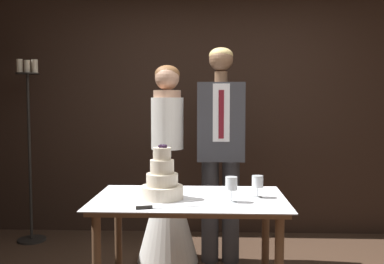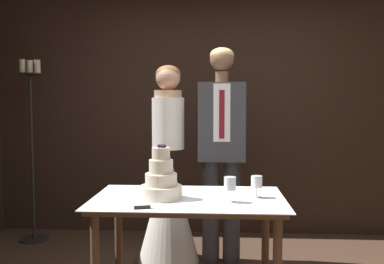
# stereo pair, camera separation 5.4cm
# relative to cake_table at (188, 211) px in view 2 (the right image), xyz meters

# --- Properties ---
(wall_back) EXTENTS (5.01, 0.12, 2.64)m
(wall_back) POSITION_rel_cake_table_xyz_m (0.22, 1.75, 0.66)
(wall_back) COLOR black
(wall_back) RESTS_ON ground_plane
(cake_table) EXTENTS (1.29, 0.80, 0.76)m
(cake_table) POSITION_rel_cake_table_xyz_m (0.00, 0.00, 0.00)
(cake_table) COLOR brown
(cake_table) RESTS_ON ground_plane
(tiered_cake) EXTENTS (0.28, 0.28, 0.36)m
(tiered_cake) POSITION_rel_cake_table_xyz_m (-0.18, -0.04, 0.21)
(tiered_cake) COLOR beige
(tiered_cake) RESTS_ON cake_table
(cake_knife) EXTENTS (0.42, 0.13, 0.02)m
(cake_knife) POSITION_rel_cake_table_xyz_m (-0.18, -0.31, 0.10)
(cake_knife) COLOR silver
(cake_knife) RESTS_ON cake_table
(wine_glass_near) EXTENTS (0.08, 0.08, 0.15)m
(wine_glass_near) POSITION_rel_cake_table_xyz_m (0.46, 0.02, 0.19)
(wine_glass_near) COLOR silver
(wine_glass_near) RESTS_ON cake_table
(wine_glass_middle) EXTENTS (0.08, 0.08, 0.16)m
(wine_glass_middle) POSITION_rel_cake_table_xyz_m (0.27, -0.12, 0.20)
(wine_glass_middle) COLOR silver
(wine_glass_middle) RESTS_ON cake_table
(bride) EXTENTS (0.54, 0.54, 1.72)m
(bride) POSITION_rel_cake_table_xyz_m (-0.23, 0.84, -0.03)
(bride) COLOR white
(bride) RESTS_ON ground_plane
(groom) EXTENTS (0.40, 0.25, 1.86)m
(groom) POSITION_rel_cake_table_xyz_m (0.23, 0.84, 0.37)
(groom) COLOR #38383D
(groom) RESTS_ON ground_plane
(candle_stand) EXTENTS (0.28, 0.28, 1.82)m
(candle_stand) POSITION_rel_cake_table_xyz_m (-1.66, 1.32, 0.27)
(candle_stand) COLOR black
(candle_stand) RESTS_ON ground_plane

